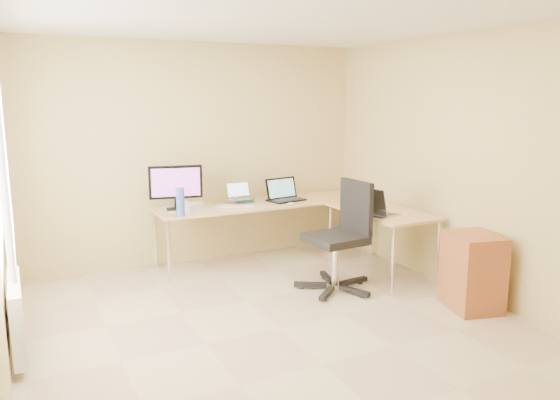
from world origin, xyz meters
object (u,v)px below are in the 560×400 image
desk_main (265,231)px  keyboard (237,206)px  water_bottle (180,202)px  laptop_return (381,204)px  laptop_center (240,191)px  mug (184,206)px  office_chair (335,243)px  desk_return (381,242)px  cabinet (472,272)px  monitor (176,188)px  desk_fan (168,195)px  laptop_black (286,190)px

desk_main → keyboard: bearing=-165.7°
water_bottle → laptop_return: water_bottle is taller
desk_main → laptop_center: 0.59m
mug → office_chair: size_ratio=0.09×
keyboard → laptop_center: bearing=77.5°
desk_main → keyboard: keyboard is taller
desk_return → cabinet: bearing=-83.8°
laptop_return → keyboard: bearing=32.3°
monitor → mug: monitor is taller
desk_main → mug: mug is taller
desk_return → monitor: size_ratio=2.21×
keyboard → mug: bearing=-164.3°
laptop_center → cabinet: bearing=-59.4°
desk_fan → laptop_center: bearing=-10.4°
water_bottle → desk_fan: 0.50m
monitor → laptop_black: 1.35m
mug → water_bottle: water_bottle is taller
desk_fan → laptop_return: (1.92, -1.42, -0.03)m
laptop_center → laptop_black: 0.57m
laptop_black → laptop_return: 1.29m
laptop_center → mug: laptop_center is taller
mug → cabinet: (2.12, -2.20, -0.42)m
desk_main → cabinet: size_ratio=3.65×
laptop_center → monitor: bearing=-177.6°
cabinet → mug: bearing=148.9°
monitor → mug: size_ratio=5.49×
laptop_black → mug: (-1.28, 0.00, -0.09)m
desk_return → mug: 2.25m
keyboard → desk_return: bearing=-11.1°
mug → monitor: bearing=132.1°
desk_return → monitor: monitor is taller
keyboard → office_chair: size_ratio=0.35×
desk_return → office_chair: 0.81m
desk_fan → cabinet: (2.24, -2.44, -0.52)m
office_chair → cabinet: bearing=-52.6°
desk_fan → cabinet: desk_fan is taller
laptop_return → cabinet: laptop_return is taller
laptop_black → water_bottle: bearing=-179.5°
desk_main → water_bottle: (-1.13, -0.30, 0.52)m
desk_return → laptop_black: 1.30m
laptop_black → water_bottle: water_bottle is taller
laptop_black → office_chair: 1.25m
mug → water_bottle: (-0.11, -0.26, 0.10)m
laptop_center → laptop_black: size_ratio=0.69×
desk_return → water_bottle: water_bottle is taller
laptop_return → cabinet: (0.31, -1.02, -0.49)m
desk_main → cabinet: (1.11, -2.24, -0.01)m
monitor → desk_return: bearing=-15.5°
monitor → laptop_black: size_ratio=1.36×
laptop_black → office_chair: bearing=-102.3°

